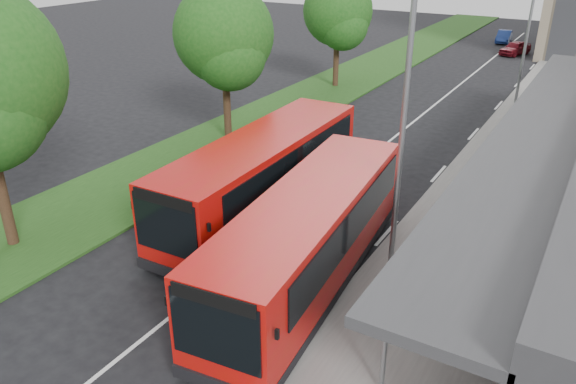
# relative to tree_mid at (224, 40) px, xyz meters

# --- Properties ---
(ground) EXTENTS (120.00, 120.00, 0.00)m
(ground) POSITION_rel_tree_mid_xyz_m (7.01, -9.05, -4.81)
(ground) COLOR black
(ground) RESTS_ON ground
(pavement) EXTENTS (5.00, 80.00, 0.15)m
(pavement) POSITION_rel_tree_mid_xyz_m (13.01, 10.95, -4.73)
(pavement) COLOR slate
(pavement) RESTS_ON ground
(grass_verge) EXTENTS (5.00, 80.00, 0.10)m
(grass_verge) POSITION_rel_tree_mid_xyz_m (0.01, 10.95, -4.76)
(grass_verge) COLOR #1C4215
(grass_verge) RESTS_ON ground
(lane_centre_line) EXTENTS (0.12, 70.00, 0.01)m
(lane_centre_line) POSITION_rel_tree_mid_xyz_m (7.01, 5.95, -4.80)
(lane_centre_line) COLOR silver
(lane_centre_line) RESTS_ON ground
(kerb_dashes) EXTENTS (0.12, 56.00, 0.01)m
(kerb_dashes) POSITION_rel_tree_mid_xyz_m (10.31, 9.95, -4.80)
(kerb_dashes) COLOR silver
(kerb_dashes) RESTS_ON ground
(tree_mid) EXTENTS (4.64, 4.64, 7.44)m
(tree_mid) POSITION_rel_tree_mid_xyz_m (0.00, 0.00, 0.00)
(tree_mid) COLOR black
(tree_mid) RESTS_ON ground
(tree_far) EXTENTS (4.41, 4.41, 7.03)m
(tree_far) POSITION_rel_tree_mid_xyz_m (0.00, 12.00, -0.27)
(tree_far) COLOR black
(tree_far) RESTS_ON ground
(lamp_post_near) EXTENTS (1.44, 0.28, 8.00)m
(lamp_post_near) POSITION_rel_tree_mid_xyz_m (11.13, -7.05, -0.09)
(lamp_post_near) COLOR gray
(lamp_post_near) RESTS_ON pavement
(lamp_post_far) EXTENTS (1.44, 0.28, 8.00)m
(lamp_post_far) POSITION_rel_tree_mid_xyz_m (11.13, 12.95, -0.09)
(lamp_post_far) COLOR gray
(lamp_post_far) RESTS_ON pavement
(bus_main) EXTENTS (3.53, 10.29, 2.86)m
(bus_main) POSITION_rel_tree_mid_xyz_m (9.41, -9.02, -3.34)
(bus_main) COLOR #BA090B
(bus_main) RESTS_ON ground
(bus_second) EXTENTS (2.88, 10.46, 2.94)m
(bus_second) POSITION_rel_tree_mid_xyz_m (5.89, -5.98, -3.30)
(bus_second) COLOR #BA090B
(bus_second) RESTS_ON ground
(litter_bin) EXTENTS (0.66, 0.66, 0.89)m
(litter_bin) POSITION_rel_tree_mid_xyz_m (12.63, 1.37, -4.21)
(litter_bin) COLOR #3C2B18
(litter_bin) RESTS_ON pavement
(bollard) EXTENTS (0.18, 0.18, 0.99)m
(bollard) POSITION_rel_tree_mid_xyz_m (11.80, 8.86, -4.16)
(bollard) COLOR yellow
(bollard) RESTS_ON pavement
(car_near) EXTENTS (2.36, 3.60, 1.14)m
(car_near) POSITION_rel_tree_mid_xyz_m (8.25, 28.99, -4.24)
(car_near) COLOR maroon
(car_near) RESTS_ON ground
(car_far) EXTENTS (1.41, 3.40, 1.09)m
(car_far) POSITION_rel_tree_mid_xyz_m (6.30, 34.40, -4.26)
(car_far) COLOR navy
(car_far) RESTS_ON ground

